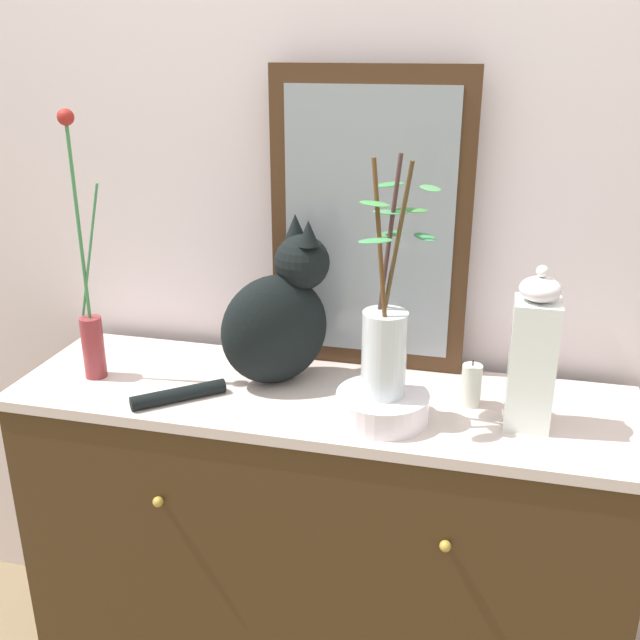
% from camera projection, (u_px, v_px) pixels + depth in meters
% --- Properties ---
extents(wall_back, '(4.40, 0.08, 2.60)m').
position_uv_depth(wall_back, '(348.00, 196.00, 1.79)').
color(wall_back, silver).
rests_on(wall_back, ground_plane).
extents(sideboard, '(1.43, 0.44, 0.90)m').
position_uv_depth(sideboard, '(320.00, 554.00, 1.83)').
color(sideboard, '#402A15').
rests_on(sideboard, ground_plane).
extents(mirror_leaning, '(0.47, 0.03, 0.71)m').
position_uv_depth(mirror_leaning, '(369.00, 224.00, 1.70)').
color(mirror_leaning, '#442A16').
rests_on(mirror_leaning, sideboard).
extents(cat_sitting, '(0.42, 0.37, 0.39)m').
position_uv_depth(cat_sitting, '(278.00, 318.00, 1.68)').
color(cat_sitting, black).
rests_on(cat_sitting, sideboard).
extents(vase_slim_green, '(0.09, 0.05, 0.62)m').
position_uv_depth(vase_slim_green, '(90.00, 319.00, 1.70)').
color(vase_slim_green, maroon).
rests_on(vase_slim_green, sideboard).
extents(bowl_porcelain, '(0.20, 0.20, 0.06)m').
position_uv_depth(bowl_porcelain, '(382.00, 406.00, 1.55)').
color(bowl_porcelain, white).
rests_on(bowl_porcelain, sideboard).
extents(vase_glass_clear, '(0.17, 0.19, 0.50)m').
position_uv_depth(vase_glass_clear, '(385.00, 340.00, 1.50)').
color(vase_glass_clear, silver).
rests_on(vase_glass_clear, bowl_porcelain).
extents(jar_lidded_porcelain, '(0.09, 0.09, 0.35)m').
position_uv_depth(jar_lidded_porcelain, '(533.00, 355.00, 1.48)').
color(jar_lidded_porcelain, white).
rests_on(jar_lidded_porcelain, sideboard).
extents(candle_pillar, '(0.04, 0.04, 0.11)m').
position_uv_depth(candle_pillar, '(471.00, 385.00, 1.60)').
color(candle_pillar, silver).
rests_on(candle_pillar, sideboard).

